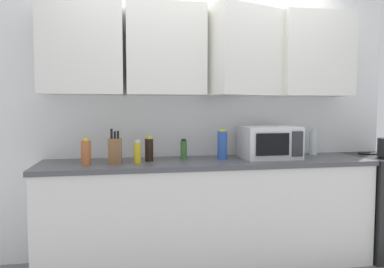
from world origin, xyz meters
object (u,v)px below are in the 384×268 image
at_px(microwave, 269,142).
at_px(bottle_green_oil, 184,149).
at_px(knife_block, 115,151).
at_px(bottle_soy_dark, 149,149).
at_px(bottle_clear_tall, 313,142).
at_px(bottle_yellow_mustard, 137,152).
at_px(bottle_spice_jar, 86,152).
at_px(bottle_blue_cleaner, 222,145).

height_order(microwave, bottle_green_oil, microwave).
bearing_deg(knife_block, bottle_green_oil, 16.27).
bearing_deg(bottle_soy_dark, bottle_clear_tall, 5.63).
bearing_deg(bottle_yellow_mustard, bottle_green_oil, 24.25).
height_order(bottle_green_oil, bottle_soy_dark, bottle_soy_dark).
bearing_deg(bottle_soy_dark, bottle_spice_jar, -171.04).
distance_m(bottle_green_oil, bottle_blue_cleaner, 0.34).
height_order(bottle_spice_jar, bottle_soy_dark, bottle_soy_dark).
bearing_deg(bottle_spice_jar, bottle_blue_cleaner, 4.47).
relative_size(bottle_yellow_mustard, bottle_soy_dark, 0.88).
xyz_separation_m(microwave, bottle_blue_cleaner, (-0.42, 0.02, -0.02)).
bearing_deg(knife_block, bottle_blue_cleaner, 5.64).
xyz_separation_m(bottle_blue_cleaner, bottle_clear_tall, (0.93, 0.14, -0.01)).
height_order(knife_block, bottle_clear_tall, knife_block).
xyz_separation_m(microwave, knife_block, (-1.32, -0.07, -0.04)).
height_order(knife_block, bottle_yellow_mustard, knife_block).
xyz_separation_m(bottle_spice_jar, bottle_clear_tall, (2.06, 0.23, 0.02)).
bearing_deg(bottle_blue_cleaner, bottle_clear_tall, 8.78).
distance_m(knife_block, bottle_soy_dark, 0.29).
xyz_separation_m(bottle_yellow_mustard, bottle_soy_dark, (0.10, 0.09, 0.01)).
bearing_deg(knife_block, bottle_clear_tall, 7.24).
bearing_deg(bottle_yellow_mustard, knife_block, 175.48).
bearing_deg(bottle_blue_cleaner, bottle_green_oil, 166.15).
height_order(bottle_yellow_mustard, bottle_clear_tall, bottle_clear_tall).
relative_size(bottle_blue_cleaner, bottle_yellow_mustard, 1.41).
bearing_deg(knife_block, bottle_soy_dark, 16.17).
relative_size(microwave, bottle_green_oil, 2.80).
bearing_deg(bottle_green_oil, bottle_soy_dark, -163.63).
height_order(microwave, knife_block, microwave).
height_order(bottle_yellow_mustard, bottle_soy_dark, bottle_soy_dark).
xyz_separation_m(knife_block, bottle_blue_cleaner, (0.90, 0.09, 0.02)).
distance_m(bottle_blue_cleaner, bottle_soy_dark, 0.63).
relative_size(bottle_blue_cleaner, bottle_soy_dark, 1.24).
relative_size(microwave, bottle_blue_cleaner, 1.86).
distance_m(microwave, bottle_soy_dark, 1.05).
bearing_deg(bottle_yellow_mustard, bottle_blue_cleaner, 8.03).
bearing_deg(bottle_soy_dark, bottle_green_oil, 16.37).
relative_size(knife_block, bottle_green_oil, 1.62).
relative_size(bottle_green_oil, bottle_spice_jar, 0.83).
bearing_deg(bottle_blue_cleaner, bottle_spice_jar, -175.53).
bearing_deg(bottle_green_oil, bottle_yellow_mustard, -155.75).
bearing_deg(bottle_blue_cleaner, bottle_soy_dark, -179.11).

